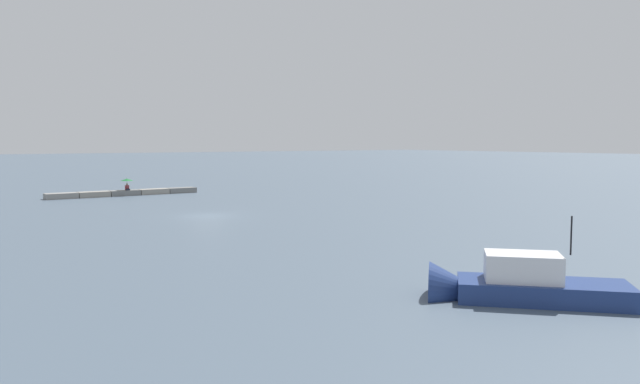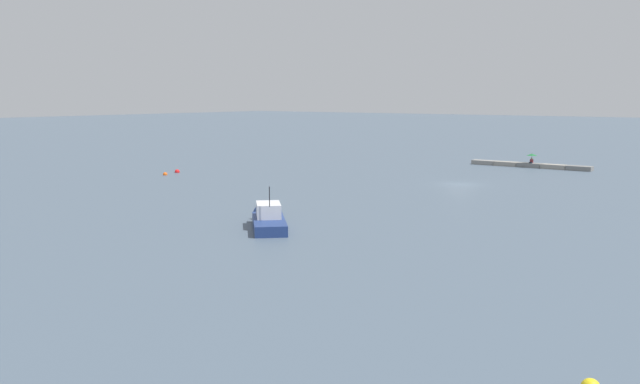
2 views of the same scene
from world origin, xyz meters
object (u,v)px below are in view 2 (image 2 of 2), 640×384
at_px(mooring_buoy_near, 177,172).
at_px(mooring_buoy_mid, 165,174).
at_px(umbrella_open_green, 532,155).
at_px(motorboat_navy_near, 268,220).
at_px(person_seated_maroon_left, 531,161).

xyz_separation_m(mooring_buoy_near, mooring_buoy_mid, (-0.88, 2.65, -0.01)).
bearing_deg(umbrella_open_green, motorboat_navy_near, 88.24).
xyz_separation_m(person_seated_maroon_left, mooring_buoy_near, (32.79, 31.45, -0.73)).
distance_m(umbrella_open_green, mooring_buoy_near, 45.53).
bearing_deg(mooring_buoy_mid, mooring_buoy_near, -71.53).
bearing_deg(mooring_buoy_mid, umbrella_open_green, -133.02).
height_order(umbrella_open_green, mooring_buoy_near, umbrella_open_green).
distance_m(person_seated_maroon_left, motorboat_navy_near, 50.59).
height_order(motorboat_navy_near, mooring_buoy_mid, motorboat_navy_near).
distance_m(person_seated_maroon_left, umbrella_open_green, 0.87).
bearing_deg(person_seated_maroon_left, mooring_buoy_near, 43.49).
bearing_deg(motorboat_navy_near, umbrella_open_green, 44.48).
bearing_deg(umbrella_open_green, mooring_buoy_mid, 46.98).
xyz_separation_m(person_seated_maroon_left, mooring_buoy_mid, (31.91, 34.10, -0.74)).
relative_size(mooring_buoy_near, mooring_buoy_mid, 1.16).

